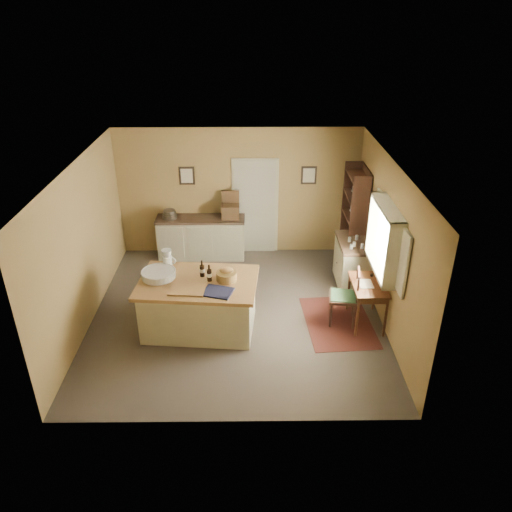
{
  "coord_description": "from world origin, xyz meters",
  "views": [
    {
      "loc": [
        0.26,
        -7.32,
        4.99
      ],
      "look_at": [
        0.34,
        0.01,
        1.15
      ],
      "focal_mm": 35.0,
      "sensor_mm": 36.0,
      "label": 1
    }
  ],
  "objects_px": {
    "shelving_unit": "(356,219)",
    "work_island": "(199,303)",
    "right_cabinet": "(353,262)",
    "writing_desk": "(368,289)",
    "desk_chair": "(343,297)",
    "sideboard": "(202,236)"
  },
  "relations": [
    {
      "from": "work_island",
      "to": "right_cabinet",
      "type": "distance_m",
      "value": 3.16
    },
    {
      "from": "writing_desk",
      "to": "work_island",
      "type": "bearing_deg",
      "value": -177.6
    },
    {
      "from": "desk_chair",
      "to": "shelving_unit",
      "type": "distance_m",
      "value": 2.18
    },
    {
      "from": "writing_desk",
      "to": "desk_chair",
      "type": "xyz_separation_m",
      "value": [
        -0.4,
        0.01,
        -0.17
      ]
    },
    {
      "from": "shelving_unit",
      "to": "right_cabinet",
      "type": "bearing_deg",
      "value": -101.9
    },
    {
      "from": "sideboard",
      "to": "right_cabinet",
      "type": "height_order",
      "value": "sideboard"
    },
    {
      "from": "work_island",
      "to": "shelving_unit",
      "type": "distance_m",
      "value": 3.72
    },
    {
      "from": "work_island",
      "to": "sideboard",
      "type": "xyz_separation_m",
      "value": [
        -0.17,
        2.58,
        -0.0
      ]
    },
    {
      "from": "right_cabinet",
      "to": "shelving_unit",
      "type": "relative_size",
      "value": 0.5
    },
    {
      "from": "sideboard",
      "to": "writing_desk",
      "type": "height_order",
      "value": "sideboard"
    },
    {
      "from": "writing_desk",
      "to": "shelving_unit",
      "type": "relative_size",
      "value": 0.42
    },
    {
      "from": "sideboard",
      "to": "right_cabinet",
      "type": "bearing_deg",
      "value": -21.06
    },
    {
      "from": "sideboard",
      "to": "desk_chair",
      "type": "height_order",
      "value": "sideboard"
    },
    {
      "from": "writing_desk",
      "to": "desk_chair",
      "type": "bearing_deg",
      "value": 178.23
    },
    {
      "from": "work_island",
      "to": "shelving_unit",
      "type": "height_order",
      "value": "shelving_unit"
    },
    {
      "from": "sideboard",
      "to": "shelving_unit",
      "type": "distance_m",
      "value": 3.22
    },
    {
      "from": "desk_chair",
      "to": "right_cabinet",
      "type": "distance_m",
      "value": 1.36
    },
    {
      "from": "desk_chair",
      "to": "shelving_unit",
      "type": "xyz_separation_m",
      "value": [
        0.55,
        2.04,
        0.54
      ]
    },
    {
      "from": "right_cabinet",
      "to": "shelving_unit",
      "type": "bearing_deg",
      "value": 78.1
    },
    {
      "from": "desk_chair",
      "to": "work_island",
      "type": "bearing_deg",
      "value": -167.74
    },
    {
      "from": "shelving_unit",
      "to": "work_island",
      "type": "bearing_deg",
      "value": -143.89
    },
    {
      "from": "work_island",
      "to": "desk_chair",
      "type": "xyz_separation_m",
      "value": [
        2.42,
        0.13,
        0.02
      ]
    }
  ]
}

